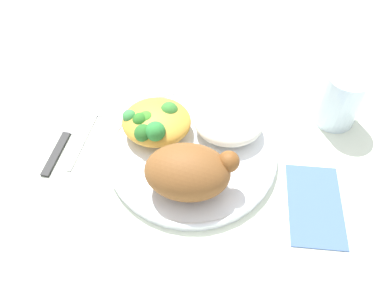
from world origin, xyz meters
TOP-DOWN VIEW (x-y plane):
  - ground_plane at (0.00, 0.00)m, footprint 2.00×2.00m
  - plate at (0.00, 0.00)m, footprint 0.25×0.25m
  - roasted_chicken at (0.01, -0.06)m, footprint 0.12×0.08m
  - rice_pile at (0.05, 0.04)m, footprint 0.10×0.09m
  - mac_cheese_with_broccoli at (-0.06, 0.03)m, footprint 0.10×0.09m
  - fork at (-0.17, 0.03)m, footprint 0.03×0.14m
  - knife at (-0.20, 0.02)m, footprint 0.04×0.19m
  - water_glass at (0.22, 0.09)m, footprint 0.07×0.07m
  - napkin at (0.17, -0.07)m, footprint 0.07×0.12m

SIDE VIEW (x-z plane):
  - ground_plane at x=0.00m, z-range 0.00..0.00m
  - napkin at x=0.17m, z-range 0.00..0.00m
  - fork at x=-0.17m, z-range 0.00..0.01m
  - knife at x=-0.20m, z-range 0.00..0.01m
  - plate at x=0.00m, z-range 0.00..0.02m
  - rice_pile at x=0.05m, z-range 0.02..0.05m
  - mac_cheese_with_broccoli at x=-0.06m, z-range 0.01..0.06m
  - water_glass at x=0.22m, z-range 0.00..0.09m
  - roasted_chicken at x=0.01m, z-range 0.02..0.08m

